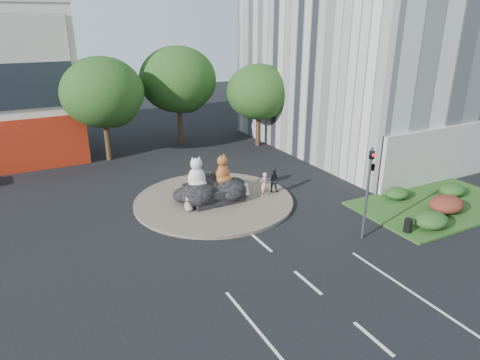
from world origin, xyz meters
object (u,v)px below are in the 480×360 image
at_px(pedestrian_dark, 273,180).
at_px(litter_bin, 408,225).
at_px(cat_white, 196,173).
at_px(cat_tabby, 222,169).
at_px(kitten_calico, 188,203).
at_px(pedestrian_pink, 264,184).
at_px(kitten_white, 246,189).

height_order(pedestrian_dark, litter_bin, pedestrian_dark).
height_order(cat_white, litter_bin, cat_white).
distance_m(cat_white, cat_tabby, 1.80).
height_order(cat_white, cat_tabby, cat_white).
xyz_separation_m(kitten_calico, pedestrian_dark, (6.04, 0.26, 0.33)).
relative_size(cat_tabby, pedestrian_pink, 1.24).
relative_size(cat_white, pedestrian_pink, 1.32).
bearing_deg(cat_tabby, cat_white, 151.47).
bearing_deg(kitten_white, pedestrian_pink, -35.89).
xyz_separation_m(kitten_calico, litter_bin, (9.54, -7.89, -0.18)).
xyz_separation_m(pedestrian_pink, litter_bin, (4.40, -7.77, -0.49)).
relative_size(kitten_calico, pedestrian_dark, 0.59).
xyz_separation_m(kitten_white, litter_bin, (5.44, -8.32, -0.15)).
height_order(cat_white, pedestrian_dark, cat_white).
xyz_separation_m(cat_white, kitten_white, (3.17, -0.44, -1.50)).
xyz_separation_m(cat_white, cat_tabby, (1.79, 0.10, -0.07)).
distance_m(kitten_white, litter_bin, 9.94).
bearing_deg(pedestrian_pink, kitten_white, -39.68).
bearing_deg(kitten_white, cat_white, 164.10).
relative_size(cat_tabby, pedestrian_dark, 1.21).
relative_size(cat_white, kitten_white, 2.34).
relative_size(kitten_white, pedestrian_pink, 0.57).
xyz_separation_m(cat_tabby, kitten_calico, (-2.72, -0.96, -1.40)).
height_order(pedestrian_pink, litter_bin, pedestrian_pink).
bearing_deg(kitten_white, litter_bin, -64.89).
bearing_deg(cat_tabby, kitten_white, -52.82).
relative_size(kitten_calico, kitten_white, 1.07).
xyz_separation_m(cat_tabby, pedestrian_pink, (2.42, -1.08, -1.09)).
relative_size(kitten_calico, litter_bin, 1.28).
bearing_deg(pedestrian_pink, pedestrian_dark, -168.65).
bearing_deg(litter_bin, kitten_calico, 140.39).
bearing_deg(cat_white, kitten_white, -0.68).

